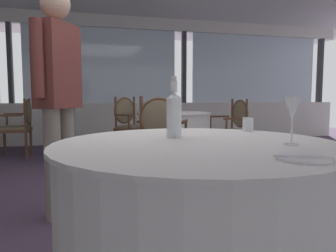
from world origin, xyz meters
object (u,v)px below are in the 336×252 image
(water_bottle, at_px, (174,113))
(dining_chair_0_1, at_px, (130,122))
(wine_glass, at_px, (292,110))
(diner_person_0, at_px, (66,97))
(side_plate, at_px, (303,158))
(dining_chair_1_1, at_px, (20,123))
(water_tumbler, at_px, (248,124))
(dining_chair_0_2, at_px, (161,132))
(diner_person_1, at_px, (58,89))
(dining_chair_0_0, at_px, (233,125))

(water_bottle, bearing_deg, dining_chair_0_1, 86.93)
(wine_glass, xyz_separation_m, diner_person_0, (-1.20, 3.52, 0.06))
(water_bottle, bearing_deg, side_plate, -68.42)
(water_bottle, relative_size, dining_chair_1_1, 0.34)
(water_tumbler, height_order, dining_chair_1_1, dining_chair_1_1)
(side_plate, distance_m, dining_chair_0_2, 2.54)
(wine_glass, bearing_deg, diner_person_1, 128.08)
(side_plate, xyz_separation_m, dining_chair_0_1, (-0.08, 4.16, -0.18))
(dining_chair_1_1, xyz_separation_m, diner_person_0, (0.76, -0.63, 0.41))
(side_plate, xyz_separation_m, water_bottle, (-0.27, 0.67, 0.12))
(wine_glass, relative_size, dining_chair_0_0, 0.22)
(wine_glass, height_order, dining_chair_0_2, dining_chair_0_2)
(side_plate, distance_m, dining_chair_0_0, 3.77)
(side_plate, relative_size, dining_chair_0_2, 0.18)
(dining_chair_0_2, distance_m, dining_chair_1_1, 2.68)
(dining_chair_0_0, height_order, diner_person_1, diner_person_1)
(side_plate, relative_size, water_bottle, 0.56)
(side_plate, xyz_separation_m, wine_glass, (0.17, 0.31, 0.15))
(side_plate, bearing_deg, dining_chair_0_1, 91.08)
(water_tumbler, height_order, dining_chair_0_1, dining_chair_0_1)
(dining_chair_0_0, distance_m, dining_chair_0_2, 1.64)
(water_bottle, height_order, dining_chair_0_2, water_bottle)
(dining_chair_0_2, distance_m, diner_person_1, 1.38)
(dining_chair_0_1, bearing_deg, diner_person_0, -106.07)
(water_bottle, height_order, wine_glass, water_bottle)
(dining_chair_0_1, relative_size, dining_chair_0_2, 1.00)
(water_tumbler, distance_m, dining_chair_1_1, 4.15)
(side_plate, xyz_separation_m, dining_chair_1_1, (-1.79, 4.46, -0.20))
(side_plate, bearing_deg, dining_chair_0_0, 67.94)
(water_bottle, relative_size, dining_chair_0_0, 0.34)
(side_plate, relative_size, dining_chair_0_0, 0.19)
(dining_chair_0_0, height_order, dining_chair_1_1, dining_chair_1_1)
(side_plate, height_order, dining_chair_0_0, dining_chair_0_0)
(water_bottle, xyz_separation_m, water_tumbler, (0.52, 0.18, -0.08))
(water_bottle, distance_m, water_tumbler, 0.56)
(wine_glass, xyz_separation_m, dining_chair_0_2, (-0.09, 2.23, -0.34))
(diner_person_0, relative_size, diner_person_1, 0.95)
(side_plate, relative_size, diner_person_1, 0.10)
(water_tumbler, distance_m, dining_chair_0_2, 1.70)
(dining_chair_1_1, bearing_deg, side_plate, 111.28)
(side_plate, bearing_deg, diner_person_0, 105.05)
(dining_chair_0_0, bearing_deg, diner_person_1, 31.55)
(dining_chair_0_1, height_order, dining_chair_1_1, dining_chair_0_1)
(diner_person_0, bearing_deg, water_tumbler, 139.24)
(wine_glass, bearing_deg, side_plate, -119.22)
(dining_chair_0_1, relative_size, diner_person_1, 0.55)
(water_bottle, height_order, dining_chair_1_1, water_bottle)
(water_tumbler, bearing_deg, water_bottle, -160.65)
(water_bottle, xyz_separation_m, diner_person_1, (-0.67, 1.04, 0.15))
(wine_glass, height_order, diner_person_1, diner_person_1)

